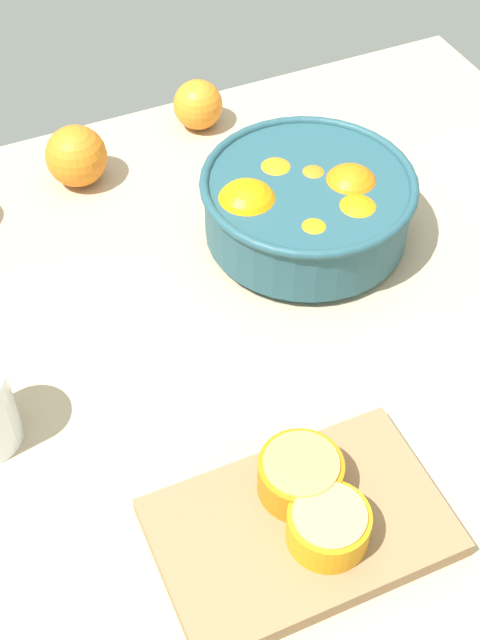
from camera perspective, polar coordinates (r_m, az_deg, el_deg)
ground_plane at (r=105.69cm, az=0.23°, el=-1.02°), size 115.27×93.53×3.00cm
fruit_bowl at (r=112.00cm, az=4.36°, el=7.26°), size 27.19×27.19×10.98cm
cutting_board at (r=88.20cm, az=3.91°, el=-13.26°), size 28.36×18.01×2.08cm
orange_half_0 at (r=87.36cm, az=3.93°, el=-10.01°), size 8.42×8.42×4.49cm
orange_half_1 at (r=84.93cm, az=5.74°, el=-13.11°), size 7.92×7.92×4.23cm
loose_orange_3 at (r=123.99cm, az=-10.56°, el=10.40°), size 8.46×8.46×8.46cm
loose_orange_4 at (r=133.01cm, az=-2.74°, el=13.76°), size 7.29×7.29×7.29cm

